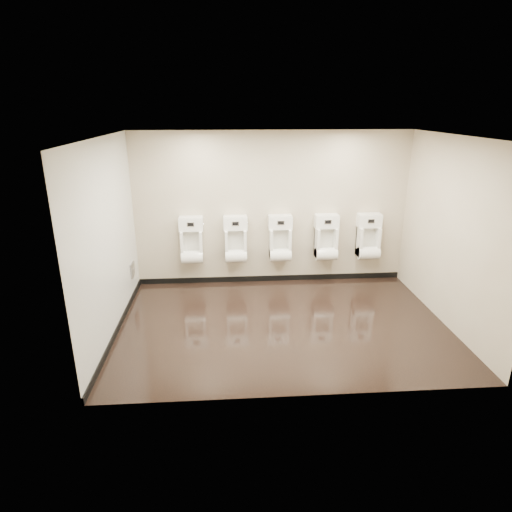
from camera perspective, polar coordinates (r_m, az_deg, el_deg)
The scene contains 15 objects.
ground at distance 6.71m, azimuth 3.56°, elevation -8.99°, with size 5.00×3.50×0.00m, color black.
ceiling at distance 5.92m, azimuth 4.14°, elevation 15.59°, with size 5.00×3.50×0.00m, color silver.
back_wall at distance 7.85m, azimuth 2.11°, elevation 6.22°, with size 5.00×0.02×2.80m, color #BBAE96.
front_wall at distance 4.55m, azimuth 6.79°, elevation -3.88°, with size 5.00×0.02×2.80m, color #BBAE96.
left_wall at distance 6.34m, azimuth -19.17°, elevation 1.92°, with size 0.02×3.50×2.80m, color #BBAE96.
right_wall at distance 6.97m, azimuth 24.68°, elevation 2.72°, with size 0.02×3.50×2.80m, color #BBAE96.
tile_overlay_left at distance 6.34m, azimuth -19.13°, elevation 1.92°, with size 0.01×3.50×2.80m, color silver.
skirting_back at distance 8.25m, azimuth 2.00°, elevation -2.96°, with size 5.00×0.02×0.10m, color black.
skirting_left at distance 6.84m, azimuth -17.83°, elevation -8.92°, with size 0.02×3.50×0.10m, color black.
access_panel at distance 7.72m, azimuth -16.16°, elevation -1.77°, with size 0.04×0.25×0.25m.
urinal_0 at distance 7.84m, azimuth -8.55°, elevation 1.65°, with size 0.44×0.33×0.83m.
urinal_1 at distance 7.82m, azimuth -2.72°, elevation 1.79°, with size 0.44×0.33×0.83m.
urinal_2 at distance 7.88m, azimuth 3.23°, elevation 1.92°, with size 0.44×0.33×0.83m.
urinal_3 at distance 8.03m, azimuth 9.34°, elevation 2.03°, with size 0.44×0.33×0.83m.
urinal_4 at distance 8.25m, azimuth 14.75°, elevation 2.11°, with size 0.44×0.33×0.83m.
Camera 1 is at (-0.83, -5.85, 3.19)m, focal length 30.00 mm.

